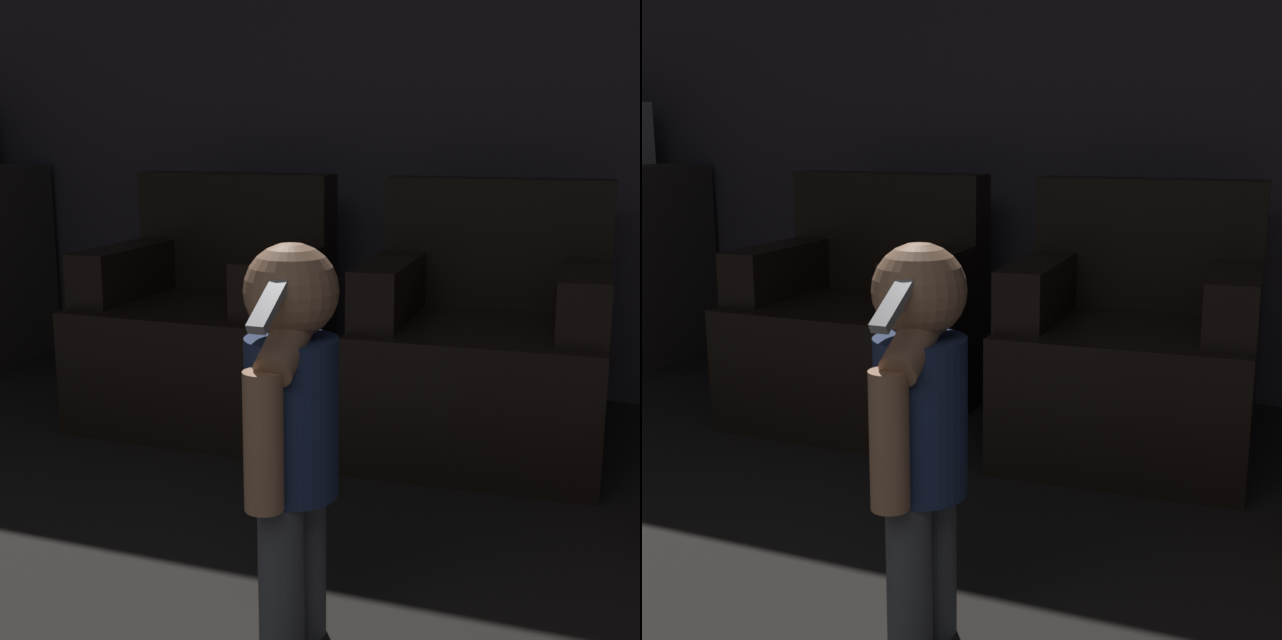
{
  "view_description": "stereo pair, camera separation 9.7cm",
  "coord_description": "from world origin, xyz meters",
  "views": [
    {
      "loc": [
        0.59,
        0.75,
        1.11
      ],
      "look_at": [
        -0.27,
        3.06,
        0.58
      ],
      "focal_mm": 50.0,
      "sensor_mm": 36.0,
      "label": 1
    },
    {
      "loc": [
        0.68,
        0.79,
        1.11
      ],
      "look_at": [
        -0.27,
        3.06,
        0.58
      ],
      "focal_mm": 50.0,
      "sensor_mm": 36.0,
      "label": 2
    }
  ],
  "objects": [
    {
      "name": "armchair_right",
      "position": [
        0.07,
        3.78,
        0.34
      ],
      "size": [
        0.86,
        0.82,
        0.93
      ],
      "rotation": [
        0.0,
        0.0,
        0.05
      ],
      "color": "black",
      "rests_on": "ground_plane"
    },
    {
      "name": "armchair_left",
      "position": [
        -1.0,
        3.78,
        0.34
      ],
      "size": [
        0.82,
        0.78,
        0.93
      ],
      "rotation": [
        0.0,
        0.0,
        0.01
      ],
      "color": "black",
      "rests_on": "ground_plane"
    },
    {
      "name": "person_toddler",
      "position": [
        -0.08,
        2.37,
        0.52
      ],
      "size": [
        0.19,
        0.34,
        0.89
      ],
      "rotation": [
        0.0,
        0.0,
        -1.66
      ],
      "color": "#474C56",
      "rests_on": "ground_plane"
    },
    {
      "name": "wall_back",
      "position": [
        0.0,
        4.5,
        1.3
      ],
      "size": [
        8.4,
        0.05,
        2.6
      ],
      "color": "#3D3842",
      "rests_on": "ground_plane"
    }
  ]
}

